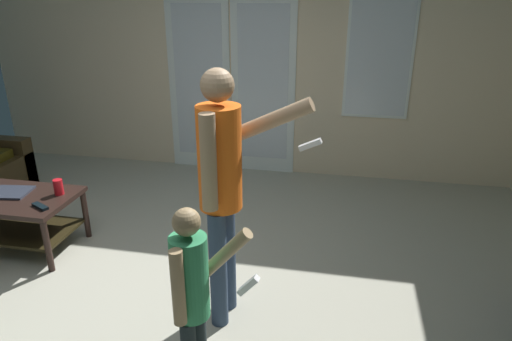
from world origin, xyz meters
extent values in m
cube|color=#A8A795|center=(0.00, 0.00, -0.01)|extent=(6.28, 5.43, 0.02)
cube|color=beige|center=(0.00, 2.68, 1.31)|extent=(6.28, 0.06, 2.63)
cube|color=white|center=(-0.49, 2.64, 1.00)|extent=(0.74, 0.02, 2.05)
cube|color=silver|center=(-0.49, 2.63, 1.05)|extent=(0.58, 0.01, 1.75)
cube|color=white|center=(0.27, 2.64, 1.00)|extent=(0.74, 0.02, 2.05)
cube|color=silver|center=(0.27, 2.63, 1.05)|extent=(0.58, 0.01, 1.75)
cube|color=white|center=(1.53, 2.64, 1.41)|extent=(0.71, 0.02, 1.36)
cube|color=silver|center=(1.53, 2.63, 1.41)|extent=(0.65, 0.01, 1.30)
cube|color=black|center=(-1.38, 0.47, 0.46)|extent=(0.90, 0.62, 0.04)
cube|color=black|center=(-1.38, 0.47, 0.17)|extent=(0.82, 0.54, 0.02)
cylinder|color=black|center=(-0.97, 0.20, 0.22)|extent=(0.05, 0.05, 0.44)
cylinder|color=black|center=(-1.80, 0.75, 0.22)|extent=(0.05, 0.05, 0.44)
cylinder|color=black|center=(-0.97, 0.75, 0.22)|extent=(0.05, 0.05, 0.44)
cylinder|color=#2D3E55|center=(0.49, -0.11, 0.41)|extent=(0.11, 0.11, 0.81)
cylinder|color=#2D3E55|center=(0.51, 0.06, 0.41)|extent=(0.11, 0.11, 0.81)
cylinder|color=orange|center=(0.50, -0.03, 1.13)|extent=(0.27, 0.27, 0.64)
sphere|color=#987A59|center=(0.50, -0.03, 1.57)|extent=(0.19, 0.19, 0.19)
cylinder|color=#987A59|center=(0.49, -0.20, 1.17)|extent=(0.09, 0.09, 0.57)
cylinder|color=#987A59|center=(0.77, 0.14, 1.33)|extent=(0.55, 0.13, 0.33)
cube|color=white|center=(1.02, 0.12, 1.20)|extent=(0.14, 0.05, 0.09)
cylinder|color=#328956|center=(0.54, -0.73, 0.78)|extent=(0.18, 0.18, 0.44)
sphere|color=#927852|center=(0.54, -0.73, 1.08)|extent=(0.13, 0.13, 0.13)
cylinder|color=#927852|center=(0.52, -0.85, 0.80)|extent=(0.06, 0.06, 0.39)
cylinder|color=#927852|center=(0.68, -0.62, 0.85)|extent=(0.31, 0.10, 0.34)
cube|color=white|center=(0.80, -0.63, 0.70)|extent=(0.12, 0.05, 0.13)
cube|color=#2C313E|center=(-1.48, 0.52, 0.49)|extent=(0.34, 0.30, 0.02)
cylinder|color=red|center=(-1.07, 0.58, 0.55)|extent=(0.08, 0.08, 0.13)
cube|color=black|center=(-1.07, 0.33, 0.49)|extent=(0.17, 0.12, 0.02)
camera|label=1|loc=(1.21, -2.46, 2.07)|focal=31.94mm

